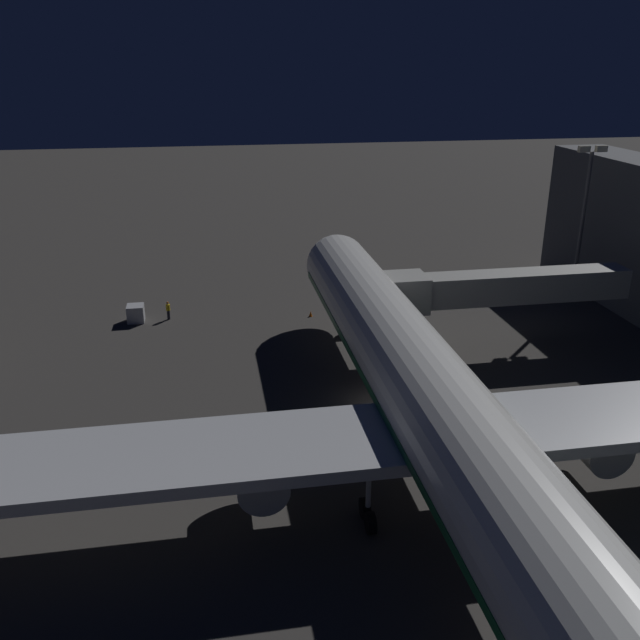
{
  "coord_description": "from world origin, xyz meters",
  "views": [
    {
      "loc": [
        11.98,
        42.86,
        23.91
      ],
      "look_at": [
        3.0,
        -8.74,
        3.5
      ],
      "focal_mm": 37.92,
      "sensor_mm": 36.0,
      "label": 1
    }
  ],
  "objects_px": {
    "airliner_at_gate": "(435,409)",
    "ground_crew_near_nose_gear": "(168,310)",
    "jet_bridge": "(490,288)",
    "baggage_container_near_belt": "(136,313)",
    "traffic_cone_nose_port": "(354,311)",
    "apron_floodlight_mast": "(584,213)",
    "traffic_cone_nose_starboard": "(311,314)"
  },
  "relations": [
    {
      "from": "traffic_cone_nose_port",
      "to": "ground_crew_near_nose_gear",
      "type": "bearing_deg",
      "value": -4.96
    },
    {
      "from": "apron_floodlight_mast",
      "to": "traffic_cone_nose_port",
      "type": "bearing_deg",
      "value": -0.67
    },
    {
      "from": "apron_floodlight_mast",
      "to": "ground_crew_near_nose_gear",
      "type": "xyz_separation_m",
      "value": [
        41.5,
        -1.85,
        -8.37
      ]
    },
    {
      "from": "ground_crew_near_nose_gear",
      "to": "traffic_cone_nose_starboard",
      "type": "bearing_deg",
      "value": 173.47
    },
    {
      "from": "apron_floodlight_mast",
      "to": "ground_crew_near_nose_gear",
      "type": "distance_m",
      "value": 42.38
    },
    {
      "from": "airliner_at_gate",
      "to": "ground_crew_near_nose_gear",
      "type": "xyz_separation_m",
      "value": [
        16.0,
        -31.61,
        -4.65
      ]
    },
    {
      "from": "airliner_at_gate",
      "to": "ground_crew_near_nose_gear",
      "type": "distance_m",
      "value": 35.73
    },
    {
      "from": "jet_bridge",
      "to": "apron_floodlight_mast",
      "type": "bearing_deg",
      "value": -142.99
    },
    {
      "from": "jet_bridge",
      "to": "traffic_cone_nose_starboard",
      "type": "distance_m",
      "value": 18.28
    },
    {
      "from": "traffic_cone_nose_port",
      "to": "traffic_cone_nose_starboard",
      "type": "distance_m",
      "value": 4.4
    },
    {
      "from": "apron_floodlight_mast",
      "to": "ground_crew_near_nose_gear",
      "type": "height_order",
      "value": "apron_floodlight_mast"
    },
    {
      "from": "apron_floodlight_mast",
      "to": "traffic_cone_nose_starboard",
      "type": "distance_m",
      "value": 29.16
    },
    {
      "from": "ground_crew_near_nose_gear",
      "to": "jet_bridge",
      "type": "bearing_deg",
      "value": 155.6
    },
    {
      "from": "traffic_cone_nose_starboard",
      "to": "airliner_at_gate",
      "type": "bearing_deg",
      "value": 94.19
    },
    {
      "from": "baggage_container_near_belt",
      "to": "jet_bridge",
      "type": "bearing_deg",
      "value": 157.84
    },
    {
      "from": "jet_bridge",
      "to": "traffic_cone_nose_port",
      "type": "distance_m",
      "value": 15.28
    },
    {
      "from": "baggage_container_near_belt",
      "to": "ground_crew_near_nose_gear",
      "type": "height_order",
      "value": "ground_crew_near_nose_gear"
    },
    {
      "from": "jet_bridge",
      "to": "traffic_cone_nose_port",
      "type": "relative_size",
      "value": 38.59
    },
    {
      "from": "airliner_at_gate",
      "to": "traffic_cone_nose_port",
      "type": "height_order",
      "value": "airliner_at_gate"
    },
    {
      "from": "jet_bridge",
      "to": "ground_crew_near_nose_gear",
      "type": "height_order",
      "value": "jet_bridge"
    },
    {
      "from": "apron_floodlight_mast",
      "to": "traffic_cone_nose_starboard",
      "type": "bearing_deg",
      "value": -0.56
    },
    {
      "from": "apron_floodlight_mast",
      "to": "traffic_cone_nose_starboard",
      "type": "xyz_separation_m",
      "value": [
        27.7,
        -0.27,
        -9.1
      ]
    },
    {
      "from": "jet_bridge",
      "to": "baggage_container_near_belt",
      "type": "bearing_deg",
      "value": -22.16
    },
    {
      "from": "airliner_at_gate",
      "to": "baggage_container_near_belt",
      "type": "xyz_separation_m",
      "value": [
        19.09,
        -31.59,
        -4.84
      ]
    },
    {
      "from": "ground_crew_near_nose_gear",
      "to": "apron_floodlight_mast",
      "type": "bearing_deg",
      "value": 177.44
    },
    {
      "from": "jet_bridge",
      "to": "ground_crew_near_nose_gear",
      "type": "distance_m",
      "value": 30.51
    },
    {
      "from": "ground_crew_near_nose_gear",
      "to": "traffic_cone_nose_port",
      "type": "height_order",
      "value": "ground_crew_near_nose_gear"
    },
    {
      "from": "jet_bridge",
      "to": "baggage_container_near_belt",
      "type": "height_order",
      "value": "jet_bridge"
    },
    {
      "from": "baggage_container_near_belt",
      "to": "traffic_cone_nose_port",
      "type": "distance_m",
      "value": 21.35
    },
    {
      "from": "apron_floodlight_mast",
      "to": "traffic_cone_nose_port",
      "type": "xyz_separation_m",
      "value": [
        23.3,
        -0.27,
        -9.1
      ]
    },
    {
      "from": "baggage_container_near_belt",
      "to": "ground_crew_near_nose_gear",
      "type": "relative_size",
      "value": 0.92
    },
    {
      "from": "jet_bridge",
      "to": "apron_floodlight_mast",
      "type": "height_order",
      "value": "apron_floodlight_mast"
    }
  ]
}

